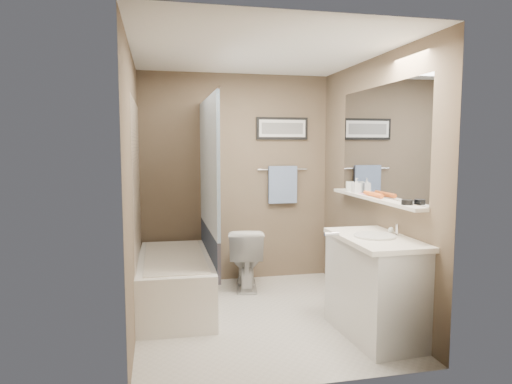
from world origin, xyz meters
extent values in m
plane|color=beige|center=(0.00, 0.00, 0.00)|extent=(2.50, 2.50, 0.00)
cube|color=white|center=(0.00, 0.00, 2.38)|extent=(2.20, 2.50, 0.04)
cube|color=brown|center=(0.00, 1.23, 1.20)|extent=(2.20, 0.04, 2.40)
cube|color=brown|center=(0.00, -1.23, 1.20)|extent=(2.20, 0.04, 2.40)
cube|color=brown|center=(-1.08, 0.00, 1.20)|extent=(0.04, 2.50, 2.40)
cube|color=brown|center=(1.08, 0.00, 1.20)|extent=(0.04, 2.50, 2.40)
cube|color=tan|center=(-1.09, 0.50, 1.00)|extent=(0.02, 1.55, 2.00)
cylinder|color=silver|center=(-0.40, 0.50, 2.05)|extent=(0.02, 1.55, 0.02)
cube|color=silver|center=(-0.40, 0.50, 1.40)|extent=(0.03, 1.45, 1.28)
cube|color=#28344B|center=(-0.40, 0.50, 0.58)|extent=(0.03, 1.45, 0.36)
cube|color=silver|center=(1.09, -0.15, 1.62)|extent=(0.02, 1.60, 1.00)
cube|color=silver|center=(1.04, -0.15, 1.10)|extent=(0.12, 1.60, 0.03)
cylinder|color=silver|center=(0.55, 1.22, 1.30)|extent=(0.60, 0.02, 0.02)
cube|color=#97B3DB|center=(0.55, 1.20, 1.12)|extent=(0.34, 0.05, 0.44)
cube|color=black|center=(0.55, 1.23, 1.78)|extent=(0.62, 0.02, 0.26)
cube|color=white|center=(0.55, 1.22, 1.78)|extent=(0.56, 0.00, 0.20)
cube|color=#595959|center=(0.55, 1.22, 1.78)|extent=(0.50, 0.00, 0.13)
cube|color=silver|center=(0.55, -1.24, 1.00)|extent=(0.80, 0.02, 2.00)
cylinder|color=silver|center=(0.22, -1.19, 1.00)|extent=(0.10, 0.02, 0.02)
cube|color=white|center=(-0.75, 0.44, 0.25)|extent=(0.75, 1.52, 0.50)
cube|color=silver|center=(-0.75, 0.44, 0.50)|extent=(0.56, 1.36, 0.02)
imported|color=silver|center=(0.05, 0.90, 0.34)|extent=(0.48, 0.72, 0.68)
cube|color=silver|center=(0.85, -0.61, 0.40)|extent=(0.55, 0.93, 0.80)
cube|color=white|center=(0.84, -0.61, 0.82)|extent=(0.54, 0.96, 0.04)
cylinder|color=silver|center=(0.83, -0.61, 0.85)|extent=(0.34, 0.34, 0.01)
cylinder|color=silver|center=(1.03, -0.61, 0.89)|extent=(0.02, 0.02, 0.10)
sphere|color=silver|center=(1.03, -0.51, 0.87)|extent=(0.05, 0.05, 0.05)
cylinder|color=black|center=(1.04, -0.73, 1.14)|extent=(0.09, 0.09, 0.04)
cylinder|color=orange|center=(1.04, -0.22, 1.14)|extent=(0.06, 0.22, 0.04)
cylinder|color=orange|center=(1.04, -0.10, 1.14)|extent=(0.04, 0.22, 0.04)
cube|color=#CC7DA1|center=(1.04, 0.05, 1.12)|extent=(0.03, 0.16, 0.01)
cylinder|color=silver|center=(1.04, 0.37, 1.17)|extent=(0.08, 0.08, 0.10)
imported|color=#999999|center=(1.04, 0.21, 1.19)|extent=(0.07, 0.07, 0.14)
camera|label=1|loc=(-0.90, -3.98, 1.59)|focal=32.00mm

